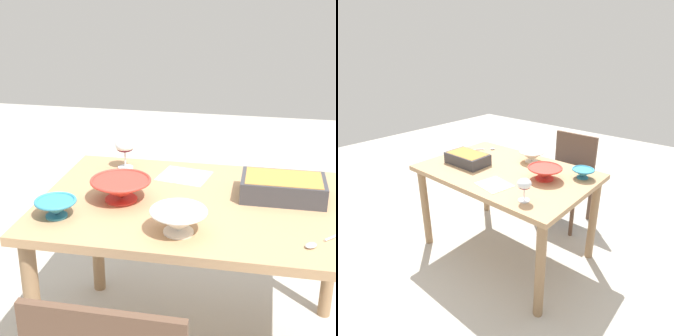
# 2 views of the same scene
# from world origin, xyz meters

# --- Properties ---
(ground_plane) EXTENTS (8.00, 8.00, 0.00)m
(ground_plane) POSITION_xyz_m (0.00, 0.00, 0.00)
(ground_plane) COLOR #B2ADA3
(dining_table) EXTENTS (1.27, 0.85, 0.72)m
(dining_table) POSITION_xyz_m (0.00, 0.00, 0.63)
(dining_table) COLOR tan
(dining_table) RESTS_ON ground_plane
(chair) EXTENTS (0.44, 0.40, 0.84)m
(chair) POSITION_xyz_m (-0.12, -0.78, 0.48)
(chair) COLOR #334772
(chair) RESTS_ON ground_plane
(wine_glass) EXTENTS (0.09, 0.09, 0.14)m
(wine_glass) POSITION_xyz_m (-0.39, 0.30, 0.83)
(wine_glass) COLOR white
(wine_glass) RESTS_ON dining_table
(casserole_dish) EXTENTS (0.33, 0.20, 0.09)m
(casserole_dish) POSITION_xyz_m (0.32, 0.10, 0.77)
(casserole_dish) COLOR #38383D
(casserole_dish) RESTS_ON dining_table
(mixing_bowl) EXTENTS (0.24, 0.24, 0.09)m
(mixing_bowl) POSITION_xyz_m (-0.31, -0.05, 0.77)
(mixing_bowl) COLOR red
(mixing_bowl) RESTS_ON dining_table
(small_bowl) EXTENTS (0.20, 0.20, 0.09)m
(small_bowl) POSITION_xyz_m (-0.04, -0.27, 0.77)
(small_bowl) COLOR white
(small_bowl) RESTS_ON dining_table
(serving_bowl) EXTENTS (0.16, 0.16, 0.07)m
(serving_bowl) POSITION_xyz_m (-0.51, -0.24, 0.76)
(serving_bowl) COLOR teal
(serving_bowl) RESTS_ON dining_table
(serving_spoon) EXTENTS (0.18, 0.18, 0.01)m
(serving_spoon) POSITION_xyz_m (0.44, -0.25, 0.73)
(serving_spoon) COLOR silver
(serving_spoon) RESTS_ON dining_table
(napkin) EXTENTS (0.24, 0.22, 0.00)m
(napkin) POSITION_xyz_m (-0.11, 0.25, 0.72)
(napkin) COLOR beige
(napkin) RESTS_ON dining_table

